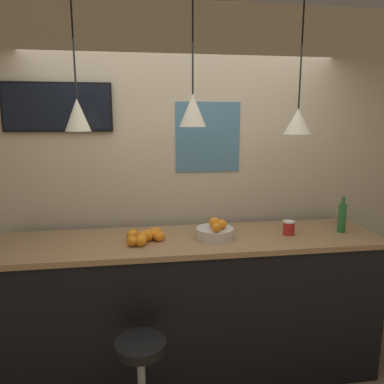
% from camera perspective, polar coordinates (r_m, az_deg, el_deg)
% --- Properties ---
extents(back_wall, '(8.00, 0.06, 2.90)m').
position_cam_1_polar(back_wall, '(3.18, -1.27, 1.26)').
color(back_wall, beige).
rests_on(back_wall, ground_plane).
extents(service_counter, '(2.85, 0.71, 1.12)m').
position_cam_1_polar(service_counter, '(3.04, 0.00, -17.05)').
color(service_counter, black).
rests_on(service_counter, ground_plane).
extents(bar_stool, '(0.36, 0.36, 0.67)m').
position_cam_1_polar(bar_stool, '(2.60, -7.72, -25.85)').
color(bar_stool, '#B7B7BC').
rests_on(bar_stool, ground_plane).
extents(fruit_bowl, '(0.28, 0.28, 0.16)m').
position_cam_1_polar(fruit_bowl, '(2.80, 3.56, -6.03)').
color(fruit_bowl, beige).
rests_on(fruit_bowl, service_counter).
extents(orange_pile, '(0.28, 0.26, 0.09)m').
position_cam_1_polar(orange_pile, '(2.75, -7.10, -6.72)').
color(orange_pile, orange).
rests_on(orange_pile, service_counter).
extents(juice_bottle, '(0.06, 0.06, 0.28)m').
position_cam_1_polar(juice_bottle, '(3.16, 21.89, -3.56)').
color(juice_bottle, '#286B33').
rests_on(juice_bottle, service_counter).
extents(spread_jar, '(0.09, 0.09, 0.11)m').
position_cam_1_polar(spread_jar, '(2.98, 14.52, -5.29)').
color(spread_jar, red).
rests_on(spread_jar, service_counter).
extents(pendant_lamp_left, '(0.17, 0.17, 0.89)m').
position_cam_1_polar(pendant_lamp_left, '(2.64, -17.06, 11.29)').
color(pendant_lamp_left, black).
extents(pendant_lamp_middle, '(0.19, 0.19, 0.86)m').
position_cam_1_polar(pendant_lamp_middle, '(2.65, 0.11, 12.41)').
color(pendant_lamp_middle, black).
extents(pendant_lamp_right, '(0.20, 0.20, 0.92)m').
position_cam_1_polar(pendant_lamp_right, '(2.87, 15.83, 10.43)').
color(pendant_lamp_right, black).
extents(mounted_tv, '(0.82, 0.04, 0.37)m').
position_cam_1_polar(mounted_tv, '(3.11, -19.80, 12.07)').
color(mounted_tv, black).
extents(wall_poster, '(0.54, 0.01, 0.57)m').
position_cam_1_polar(wall_poster, '(3.14, 2.46, 8.32)').
color(wall_poster, teal).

